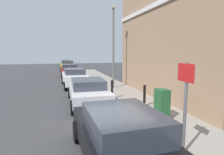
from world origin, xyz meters
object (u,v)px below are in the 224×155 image
(car_yellow, at_px, (67,65))
(car_red, at_px, (69,70))
(lamppost, at_px, (113,43))
(street_sign, at_px, (186,95))
(bollard_near_cabinet, at_px, (144,95))
(car_black, at_px, (121,138))
(car_silver, at_px, (88,91))
(car_white, at_px, (74,77))
(bollard_far_kerb, at_px, (112,89))
(car_blue, at_px, (66,63))
(utility_cabinet, at_px, (162,105))

(car_yellow, bearing_deg, car_red, 177.75)
(lamppost, bearing_deg, street_sign, -95.32)
(street_sign, xyz_separation_m, lamppost, (0.85, 9.15, 1.64))
(car_red, relative_size, bollard_near_cabinet, 3.81)
(car_black, distance_m, car_silver, 5.74)
(street_sign, height_order, lamppost, lamppost)
(car_black, height_order, bollard_near_cabinet, car_black)
(car_white, relative_size, car_red, 1.06)
(car_black, height_order, street_sign, street_sign)
(car_white, bearing_deg, bollard_far_kerb, -164.53)
(car_black, bearing_deg, car_blue, -1.56)
(car_blue, height_order, lamppost, lamppost)
(utility_cabinet, relative_size, lamppost, 0.20)
(car_silver, distance_m, car_yellow, 18.67)
(car_white, bearing_deg, utility_cabinet, -165.39)
(car_yellow, bearing_deg, car_blue, -1.67)
(street_sign, bearing_deg, car_black, 177.90)
(car_white, distance_m, car_yellow, 13.27)
(utility_cabinet, distance_m, bollard_near_cabinet, 1.73)
(car_silver, relative_size, bollard_far_kerb, 4.14)
(car_yellow, height_order, bollard_far_kerb, car_yellow)
(car_black, relative_size, car_silver, 1.01)
(car_silver, distance_m, car_red, 11.96)
(bollard_far_kerb, bearing_deg, street_sign, -88.63)
(car_yellow, distance_m, utility_cabinet, 22.19)
(car_blue, bearing_deg, car_black, 178.90)
(car_white, height_order, lamppost, lamppost)
(street_sign, bearing_deg, car_red, 95.53)
(car_white, bearing_deg, car_red, -1.65)
(car_red, distance_m, car_blue, 12.91)
(car_white, distance_m, bollard_far_kerb, 5.44)
(car_white, height_order, bollard_far_kerb, car_white)
(car_black, relative_size, street_sign, 1.88)
(car_black, xyz_separation_m, car_blue, (0.04, 30.60, -0.03))
(bollard_near_cabinet, xyz_separation_m, lamppost, (-0.06, 5.02, 2.60))
(utility_cabinet, xyz_separation_m, lamppost, (0.04, 6.75, 2.62))
(car_red, bearing_deg, bollard_far_kerb, -171.76)
(car_yellow, xyz_separation_m, bollard_near_cabinet, (2.53, -20.33, -0.06))
(car_black, height_order, car_white, car_black)
(car_silver, height_order, bollard_far_kerb, car_silver)
(car_white, relative_size, utility_cabinet, 3.64)
(car_white, distance_m, street_sign, 11.36)
(car_red, bearing_deg, car_white, -179.50)
(car_yellow, distance_m, bollard_far_kerb, 18.53)
(car_white, xyz_separation_m, car_blue, (0.15, 19.48, -0.04))
(car_yellow, bearing_deg, utility_cabinet, -175.09)
(car_silver, relative_size, lamppost, 0.75)
(bollard_near_cabinet, xyz_separation_m, street_sign, (-0.91, -4.13, 0.96))
(car_red, height_order, bollard_far_kerb, car_red)
(car_black, bearing_deg, car_red, -1.17)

